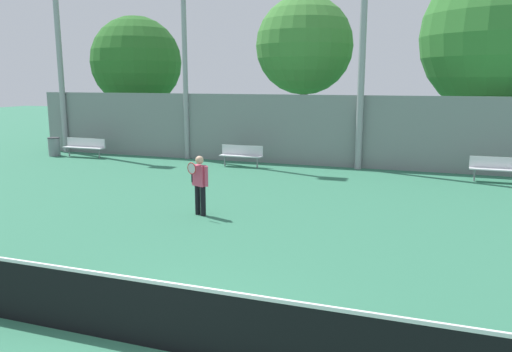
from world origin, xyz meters
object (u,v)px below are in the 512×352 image
tennis_player (200,182)px  bench_courtside_near (85,145)px  bench_courtside_far (498,167)px  trash_bin (54,147)px  tree_green_tall (502,37)px  tree_dark_dense (136,62)px  light_pole_far_right (57,16)px  tennis_net (150,313)px  bench_by_gate (241,154)px  tree_green_broad (304,46)px

tennis_player → bench_courtside_near: tennis_player is taller
bench_courtside_far → trash_bin: 19.06m
tree_green_tall → tree_dark_dense: bearing=180.0°
bench_courtside_far → light_pole_far_right: bearing=176.7°
tennis_net → bench_by_gate: tennis_net is taller
bench_courtside_near → bench_by_gate: bearing=-0.0°
tennis_net → tennis_player: size_ratio=7.19×
trash_bin → tree_green_tall: size_ratio=0.10×
tree_green_tall → tennis_net: bearing=-107.9°
trash_bin → tree_green_broad: tree_green_broad is taller
tree_green_broad → light_pole_far_right: bearing=-160.6°
trash_bin → tennis_net: bearing=-45.4°
tennis_net → bench_by_gate: bearing=106.1°
tennis_player → bench_courtside_near: size_ratio=0.76×
tennis_player → light_pole_far_right: (-11.47, 8.54, 5.62)m
bench_courtside_near → bench_by_gate: same height
trash_bin → tree_green_tall: tree_green_tall is taller
tennis_player → tree_green_tall: 15.38m
tree_dark_dense → tennis_net: bearing=-57.4°
light_pole_far_right → bench_courtside_far: bearing=-3.3°
bench_courtside_far → bench_by_gate: (-9.63, -0.00, -0.00)m
tree_green_broad → bench_courtside_near: bearing=-151.1°
tree_green_broad → tree_dark_dense: bearing=-178.5°
bench_by_gate → tree_green_tall: (9.92, 4.79, 4.76)m
bench_courtside_far → tree_dark_dense: (-17.52, 4.80, 3.92)m
tennis_player → tree_green_tall: (8.25, 12.21, 4.40)m
trash_bin → light_pole_far_right: bearing=106.6°
tree_green_tall → tree_green_broad: size_ratio=1.16×
tennis_player → light_pole_far_right: 15.37m
bench_courtside_far → tree_dark_dense: 18.59m
tennis_net → trash_bin: bearing=134.6°
tennis_net → tennis_player: (-2.29, 6.28, 0.41)m
bench_by_gate → light_pole_far_right: size_ratio=0.16×
bench_courtside_near → tree_dark_dense: 6.20m
light_pole_far_right → tree_green_broad: light_pole_far_right is taller
tree_green_tall → trash_bin: bearing=-165.7°
trash_bin → bench_by_gate: bearing=0.8°
bench_by_gate → tree_dark_dense: 10.03m
tree_green_broad → tennis_player: bearing=-88.5°
tennis_player → tree_green_tall: tree_green_tall is taller
tennis_player → light_pole_far_right: size_ratio=0.14×
tennis_player → bench_courtside_far: size_ratio=0.85×
bench_courtside_near → tree_dark_dense: bearing=91.2°
bench_by_gate → trash_bin: (-9.43, -0.13, -0.11)m
bench_by_gate → tree_green_tall: bearing=25.8°
bench_courtside_near → tree_green_tall: (17.70, 4.79, 4.75)m
bench_courtside_near → bench_by_gate: 7.79m
tennis_player → tree_dark_dense: tree_dark_dense is taller
light_pole_far_right → tree_dark_dense: 4.63m
bench_courtside_far → tree_green_broad: (-8.30, 5.04, 4.59)m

